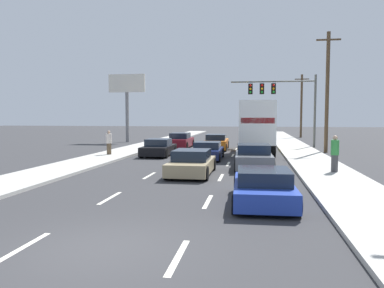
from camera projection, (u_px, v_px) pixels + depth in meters
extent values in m
plane|color=#333335|center=(216.00, 149.00, 32.67)|extent=(140.00, 140.00, 0.00)
cube|color=#B2AFA8|center=(304.00, 155.00, 26.67)|extent=(2.91, 80.00, 0.14)
cube|color=#B2AFA8|center=(122.00, 152.00, 28.82)|extent=(2.91, 80.00, 0.14)
cube|color=silver|center=(23.00, 247.00, 8.16)|extent=(0.14, 2.00, 0.01)
cube|color=silver|center=(110.00, 198.00, 13.08)|extent=(0.14, 2.00, 0.01)
cube|color=silver|center=(149.00, 176.00, 18.00)|extent=(0.14, 2.00, 0.01)
cube|color=silver|center=(172.00, 163.00, 22.92)|extent=(0.14, 2.00, 0.01)
cube|color=silver|center=(186.00, 155.00, 27.85)|extent=(0.14, 2.00, 0.01)
cube|color=silver|center=(197.00, 149.00, 32.77)|extent=(0.14, 2.00, 0.01)
cube|color=silver|center=(204.00, 144.00, 37.69)|extent=(0.14, 2.00, 0.01)
cube|color=silver|center=(210.00, 141.00, 42.61)|extent=(0.14, 2.00, 0.01)
cube|color=silver|center=(214.00, 139.00, 47.53)|extent=(0.14, 2.00, 0.01)
cube|color=silver|center=(218.00, 136.00, 52.45)|extent=(0.14, 2.00, 0.01)
cube|color=silver|center=(221.00, 135.00, 57.37)|extent=(0.14, 2.00, 0.01)
cube|color=silver|center=(178.00, 257.00, 7.61)|extent=(0.14, 2.00, 0.01)
cube|color=silver|center=(208.00, 201.00, 12.54)|extent=(0.14, 2.00, 0.01)
cube|color=silver|center=(221.00, 177.00, 17.46)|extent=(0.14, 2.00, 0.01)
cube|color=silver|center=(228.00, 164.00, 22.38)|extent=(0.14, 2.00, 0.01)
cube|color=silver|center=(233.00, 155.00, 27.30)|extent=(0.14, 2.00, 0.01)
cube|color=silver|center=(236.00, 149.00, 32.22)|extent=(0.14, 2.00, 0.01)
cube|color=silver|center=(238.00, 145.00, 37.14)|extent=(0.14, 2.00, 0.01)
cube|color=silver|center=(240.00, 141.00, 42.06)|extent=(0.14, 2.00, 0.01)
cube|color=silver|center=(242.00, 139.00, 46.98)|extent=(0.14, 2.00, 0.01)
cube|color=silver|center=(243.00, 137.00, 51.91)|extent=(0.14, 2.00, 0.01)
cube|color=silver|center=(244.00, 135.00, 56.83)|extent=(0.14, 2.00, 0.01)
cube|color=maroon|center=(181.00, 142.00, 33.74)|extent=(1.77, 4.44, 0.70)
cube|color=#192333|center=(180.00, 136.00, 33.50)|extent=(1.55, 2.08, 0.50)
cylinder|color=black|center=(175.00, 143.00, 35.52)|extent=(0.22, 0.64, 0.64)
cylinder|color=black|center=(193.00, 143.00, 35.26)|extent=(0.22, 0.64, 0.64)
cylinder|color=black|center=(167.00, 146.00, 32.24)|extent=(0.22, 0.64, 0.64)
cylinder|color=black|center=(186.00, 146.00, 31.98)|extent=(0.22, 0.64, 0.64)
cube|color=black|center=(159.00, 150.00, 26.99)|extent=(1.89, 4.23, 0.58)
cube|color=#192333|center=(158.00, 142.00, 26.90)|extent=(1.63, 1.86, 0.49)
cylinder|color=black|center=(152.00, 149.00, 28.65)|extent=(0.23, 0.64, 0.64)
cylinder|color=black|center=(175.00, 150.00, 28.41)|extent=(0.23, 0.64, 0.64)
cylinder|color=black|center=(141.00, 153.00, 25.59)|extent=(0.23, 0.64, 0.64)
cylinder|color=black|center=(166.00, 154.00, 25.35)|extent=(0.23, 0.64, 0.64)
cube|color=orange|center=(216.00, 144.00, 31.94)|extent=(1.86, 4.53, 0.69)
cube|color=#192333|center=(216.00, 137.00, 31.64)|extent=(1.61, 2.20, 0.47)
cylinder|color=black|center=(209.00, 144.00, 33.75)|extent=(0.23, 0.64, 0.64)
cylinder|color=black|center=(227.00, 144.00, 33.51)|extent=(0.23, 0.64, 0.64)
cylinder|color=black|center=(204.00, 147.00, 30.39)|extent=(0.23, 0.64, 0.64)
cylinder|color=black|center=(225.00, 148.00, 30.15)|extent=(0.23, 0.64, 0.64)
cube|color=#141E4C|center=(207.00, 153.00, 24.80)|extent=(1.87, 4.09, 0.55)
cube|color=#192333|center=(207.00, 145.00, 24.83)|extent=(1.64, 1.78, 0.45)
cylinder|color=black|center=(197.00, 152.00, 26.41)|extent=(0.22, 0.64, 0.64)
cylinder|color=black|center=(222.00, 152.00, 26.14)|extent=(0.22, 0.64, 0.64)
cylinder|color=black|center=(191.00, 157.00, 23.47)|extent=(0.22, 0.64, 0.64)
cylinder|color=black|center=(219.00, 157.00, 23.21)|extent=(0.22, 0.64, 0.64)
cube|color=tan|center=(192.00, 166.00, 18.28)|extent=(1.88, 4.34, 0.57)
cube|color=#192333|center=(192.00, 155.00, 18.20)|extent=(1.65, 1.98, 0.50)
cylinder|color=black|center=(180.00, 164.00, 20.02)|extent=(0.22, 0.64, 0.64)
cylinder|color=black|center=(213.00, 164.00, 19.74)|extent=(0.22, 0.64, 0.64)
cylinder|color=black|center=(167.00, 173.00, 16.83)|extent=(0.22, 0.64, 0.64)
cylinder|color=black|center=(206.00, 173.00, 16.56)|extent=(0.22, 0.64, 0.64)
cube|color=white|center=(256.00, 122.00, 27.03)|extent=(2.47, 6.38, 2.88)
cube|color=red|center=(258.00, 121.00, 23.91)|extent=(2.12, 0.08, 0.36)
cube|color=yellow|center=(255.00, 134.00, 31.35)|extent=(2.30, 2.30, 2.09)
cylinder|color=black|center=(241.00, 144.00, 31.58)|extent=(0.32, 0.97, 0.96)
cylinder|color=black|center=(269.00, 145.00, 31.25)|extent=(0.32, 0.97, 0.96)
cylinder|color=black|center=(240.00, 150.00, 26.08)|extent=(0.32, 0.97, 0.96)
cylinder|color=black|center=(273.00, 151.00, 25.76)|extent=(0.32, 0.97, 0.96)
cube|color=slate|center=(254.00, 160.00, 20.31)|extent=(2.03, 4.12, 0.68)
cube|color=#192333|center=(254.00, 149.00, 20.34)|extent=(1.74, 2.11, 0.49)
cylinder|color=black|center=(237.00, 159.00, 21.90)|extent=(0.24, 0.65, 0.64)
cylinder|color=black|center=(268.00, 160.00, 21.68)|extent=(0.24, 0.65, 0.64)
cylinder|color=black|center=(237.00, 166.00, 18.97)|extent=(0.24, 0.65, 0.64)
cylinder|color=black|center=(273.00, 167.00, 18.75)|extent=(0.24, 0.65, 0.64)
cube|color=#1E389E|center=(263.00, 190.00, 12.32)|extent=(1.98, 4.24, 0.56)
cube|color=#192333|center=(264.00, 176.00, 12.03)|extent=(1.69, 2.03, 0.44)
cylinder|color=black|center=(237.00, 184.00, 13.96)|extent=(0.24, 0.65, 0.64)
cylinder|color=black|center=(285.00, 185.00, 13.74)|extent=(0.24, 0.65, 0.64)
cylinder|color=black|center=(236.00, 203.00, 10.91)|extent=(0.24, 0.65, 0.64)
cylinder|color=black|center=(297.00, 205.00, 10.68)|extent=(0.24, 0.65, 0.64)
cylinder|color=#595B56|center=(315.00, 111.00, 33.93)|extent=(0.20, 0.20, 6.51)
cylinder|color=#595B56|center=(273.00, 82.00, 34.34)|extent=(7.51, 0.14, 0.14)
cube|color=black|center=(273.00, 89.00, 34.37)|extent=(0.40, 0.56, 0.95)
sphere|color=red|center=(274.00, 85.00, 34.05)|extent=(0.20, 0.20, 0.20)
sphere|color=orange|center=(274.00, 88.00, 34.07)|extent=(0.20, 0.20, 0.20)
sphere|color=green|center=(274.00, 92.00, 34.09)|extent=(0.20, 0.20, 0.20)
cube|color=black|center=(262.00, 89.00, 34.54)|extent=(0.40, 0.56, 0.95)
sphere|color=red|center=(262.00, 85.00, 34.21)|extent=(0.20, 0.20, 0.20)
sphere|color=orange|center=(262.00, 89.00, 34.23)|extent=(0.20, 0.20, 0.20)
sphere|color=green|center=(262.00, 92.00, 34.26)|extent=(0.20, 0.20, 0.20)
cube|color=black|center=(250.00, 89.00, 34.70)|extent=(0.40, 0.56, 0.95)
sphere|color=red|center=(250.00, 85.00, 34.38)|extent=(0.20, 0.20, 0.20)
sphere|color=orange|center=(250.00, 89.00, 34.40)|extent=(0.20, 0.20, 0.20)
sphere|color=green|center=(250.00, 92.00, 34.42)|extent=(0.20, 0.20, 0.20)
cylinder|color=brown|center=(327.00, 93.00, 29.03)|extent=(0.28, 0.28, 9.19)
cube|color=brown|center=(329.00, 40.00, 28.73)|extent=(1.80, 0.12, 0.12)
cylinder|color=brown|center=(301.00, 106.00, 49.69)|extent=(0.28, 0.28, 8.22)
cube|color=brown|center=(302.00, 79.00, 49.43)|extent=(1.80, 0.12, 0.12)
cylinder|color=slate|center=(127.00, 117.00, 41.15)|extent=(0.36, 0.36, 5.39)
cube|color=silver|center=(127.00, 83.00, 40.88)|extent=(4.05, 0.20, 1.93)
cylinder|color=brown|center=(109.00, 149.00, 26.56)|extent=(0.32, 0.32, 0.78)
cylinder|color=beige|center=(109.00, 138.00, 26.51)|extent=(0.38, 0.38, 0.68)
sphere|color=tan|center=(109.00, 132.00, 26.48)|extent=(0.21, 0.21, 0.21)
cylinder|color=#3F3F42|center=(335.00, 163.00, 18.26)|extent=(0.32, 0.32, 0.82)
cylinder|color=#338C3F|center=(335.00, 148.00, 18.20)|extent=(0.38, 0.38, 0.72)
sphere|color=tan|center=(335.00, 138.00, 18.17)|extent=(0.22, 0.22, 0.22)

